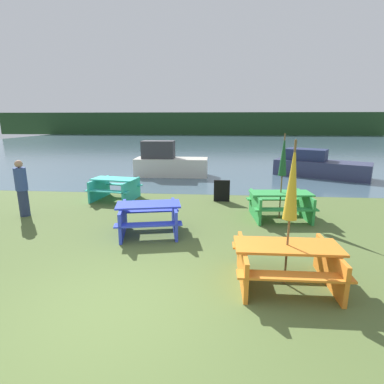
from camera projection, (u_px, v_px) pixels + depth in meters
name	position (u px, v px, depth m)	size (l,w,h in m)	color
ground_plane	(114.00, 313.00, 4.41)	(60.00, 60.00, 0.00)	#516633
water	(205.00, 143.00, 35.66)	(60.00, 50.00, 0.00)	#425B6B
far_treeline	(210.00, 124.00, 54.55)	(80.00, 1.60, 4.00)	#1E3D1E
picnic_table_orange	(286.00, 260.00, 5.13)	(1.78, 1.40, 0.72)	orange
picnic_table_blue	(149.00, 216.00, 7.45)	(1.81, 1.67, 0.76)	blue
picnic_table_green	(280.00, 203.00, 8.58)	(1.82, 1.52, 0.76)	green
picnic_table_teal	(115.00, 187.00, 10.55)	(1.73, 1.60, 0.78)	#33B7A8
umbrella_darkgreen	(283.00, 156.00, 8.26)	(0.23, 0.23, 2.42)	brown
umbrella_gold	(292.00, 182.00, 4.80)	(0.24, 0.24, 2.48)	brown
boat	(169.00, 163.00, 15.00)	(3.61, 1.32, 1.75)	beige
boat_second	(318.00, 166.00, 14.95)	(4.61, 3.41, 1.33)	#333856
person	(22.00, 188.00, 8.70)	(0.33, 0.33, 1.65)	#283351
signboard	(222.00, 191.00, 10.36)	(0.55, 0.08, 0.75)	black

